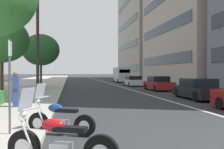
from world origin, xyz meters
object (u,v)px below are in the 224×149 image
object	(u,v)px
car_lead_in_lane	(198,89)
delivery_van_ahead	(121,74)
car_far_down_avenue	(159,84)
car_mid_block_traffic	(133,81)
pedestrian_on_plaza	(16,89)
parking_sign_by_curb	(10,77)
motorcycle_by_sign_pole	(59,143)
street_tree_by_lamp_post	(41,50)
motorcycle_far_end_row	(60,120)
street_lamp_with_banners	(42,11)
street_tree_near_plaza_corner	(2,40)

from	to	relation	value
car_lead_in_lane	delivery_van_ahead	xyz separation A→B (m)	(27.91, -0.37, 0.73)
car_far_down_avenue	car_mid_block_traffic	bearing A→B (deg)	1.84
car_far_down_avenue	car_mid_block_traffic	world-z (taller)	car_far_down_avenue
pedestrian_on_plaza	car_far_down_avenue	bearing A→B (deg)	42.58
car_far_down_avenue	parking_sign_by_curb	bearing A→B (deg)	147.99
motorcycle_by_sign_pole	parking_sign_by_curb	xyz separation A→B (m)	(2.27, 1.38, 1.22)
street_tree_by_lamp_post	car_lead_in_lane	bearing A→B (deg)	-137.07
motorcycle_far_end_row	motorcycle_by_sign_pole	bearing A→B (deg)	117.16
street_lamp_with_banners	car_lead_in_lane	bearing A→B (deg)	-89.12
car_lead_in_lane	car_mid_block_traffic	size ratio (longest dim) A/B	1.03
pedestrian_on_plaza	car_mid_block_traffic	bearing A→B (deg)	58.52
car_lead_in_lane	car_far_down_avenue	world-z (taller)	car_far_down_avenue
motorcycle_far_end_row	delivery_van_ahead	size ratio (longest dim) A/B	0.36
parking_sign_by_curb	motorcycle_by_sign_pole	bearing A→B (deg)	-148.72
motorcycle_far_end_row	car_mid_block_traffic	size ratio (longest dim) A/B	0.42
street_tree_by_lamp_post	pedestrian_on_plaza	distance (m)	15.86
car_far_down_avenue	delivery_van_ahead	xyz separation A→B (m)	(19.76, -0.26, 0.73)
pedestrian_on_plaza	street_tree_near_plaza_corner	bearing A→B (deg)	106.45
street_lamp_with_banners	parking_sign_by_curb	bearing A→B (deg)	-179.78
car_mid_block_traffic	street_tree_near_plaza_corner	distance (m)	19.46
motorcycle_far_end_row	delivery_van_ahead	world-z (taller)	delivery_van_ahead
motorcycle_far_end_row	car_lead_in_lane	size ratio (longest dim) A/B	0.41
motorcycle_far_end_row	street_lamp_with_banners	bearing A→B (deg)	-55.85
motorcycle_far_end_row	street_tree_by_lamp_post	size ratio (longest dim) A/B	0.34
motorcycle_far_end_row	delivery_van_ahead	xyz separation A→B (m)	(36.58, -9.08, 0.93)
motorcycle_far_end_row	parking_sign_by_curb	xyz separation A→B (m)	(-0.31, 1.29, 1.24)
street_lamp_with_banners	street_tree_by_lamp_post	xyz separation A→B (m)	(12.41, 1.37, -1.30)
motorcycle_by_sign_pole	car_mid_block_traffic	world-z (taller)	motorcycle_by_sign_pole
car_lead_in_lane	pedestrian_on_plaza	xyz separation A→B (m)	(-3.29, 10.96, 0.36)
car_lead_in_lane	car_mid_block_traffic	xyz separation A→B (m)	(16.51, 0.37, -0.03)
car_lead_in_lane	street_tree_by_lamp_post	size ratio (longest dim) A/B	0.84
car_lead_in_lane	delivery_van_ahead	size ratio (longest dim) A/B	0.87
motorcycle_by_sign_pole	street_tree_by_lamp_post	distance (m)	23.96
delivery_van_ahead	street_tree_near_plaza_corner	distance (m)	29.24
motorcycle_far_end_row	car_mid_block_traffic	distance (m)	26.53
car_lead_in_lane	delivery_van_ahead	bearing A→B (deg)	1.36
car_mid_block_traffic	street_lamp_with_banners	size ratio (longest dim) A/B	0.51
car_mid_block_traffic	street_tree_by_lamp_post	distance (m)	12.34
car_far_down_avenue	parking_sign_by_curb	xyz separation A→B (m)	(-17.13, 10.12, 1.04)
car_lead_in_lane	car_mid_block_traffic	distance (m)	16.52
street_tree_by_lamp_post	motorcycle_by_sign_pole	bearing A→B (deg)	-173.26
motorcycle_by_sign_pole	pedestrian_on_plaza	size ratio (longest dim) A/B	1.26
car_mid_block_traffic	parking_sign_by_curb	distance (m)	27.28
motorcycle_by_sign_pole	car_mid_block_traffic	size ratio (longest dim) A/B	0.46
motorcycle_by_sign_pole	delivery_van_ahead	bearing A→B (deg)	-79.67
motorcycle_far_end_row	street_tree_near_plaza_corner	size ratio (longest dim) A/B	0.37
motorcycle_by_sign_pole	parking_sign_by_curb	size ratio (longest dim) A/B	0.84
street_lamp_with_banners	street_tree_near_plaza_corner	xyz separation A→B (m)	(2.10, 2.81, -1.51)
parking_sign_by_curb	pedestrian_on_plaza	bearing A→B (deg)	9.52
street_lamp_with_banners	pedestrian_on_plaza	bearing A→B (deg)	163.61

